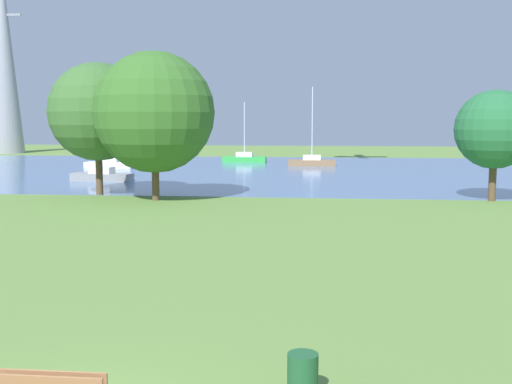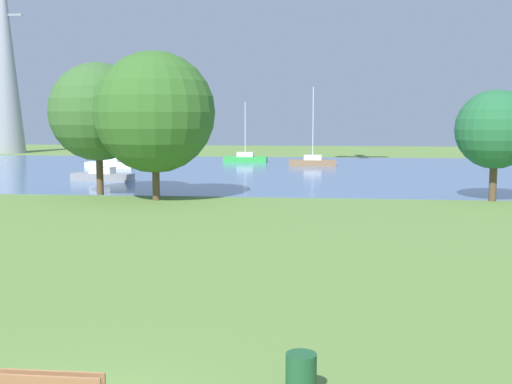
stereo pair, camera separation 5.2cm
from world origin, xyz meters
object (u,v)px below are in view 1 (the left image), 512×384
at_px(sailboat_gray, 102,175).
at_px(tree_west_near, 154,112).
at_px(tree_mid_shore, 98,112).
at_px(tree_west_far, 495,130).
at_px(sailboat_brown, 312,161).
at_px(litter_bin, 303,375).
at_px(sailboat_white, 110,164).
at_px(electricity_pylon, 4,54).
at_px(sailboat_green, 244,158).

height_order(sailboat_gray, tree_west_near, tree_west_near).
distance_m(tree_mid_shore, tree_west_near, 4.83).
distance_m(tree_west_near, tree_west_far, 20.22).
bearing_deg(tree_mid_shore, tree_west_far, -1.17).
relative_size(sailboat_brown, tree_mid_shore, 0.95).
xyz_separation_m(litter_bin, sailboat_white, (-20.39, 49.46, 0.05)).
distance_m(tree_mid_shore, tree_west_far, 24.44).
distance_m(sailboat_brown, tree_mid_shore, 29.53).
relative_size(sailboat_white, tree_west_far, 0.92).
bearing_deg(sailboat_brown, tree_west_near, -107.65).
bearing_deg(sailboat_gray, tree_west_near, -56.39).
bearing_deg(tree_mid_shore, tree_west_near, -27.32).
bearing_deg(tree_west_near, sailboat_white, 114.89).
bearing_deg(tree_west_near, sailboat_brown, 72.35).
bearing_deg(sailboat_gray, electricity_pylon, 125.74).
bearing_deg(sailboat_white, sailboat_gray, -73.89).
relative_size(sailboat_gray, tree_west_near, 0.66).
height_order(sailboat_green, electricity_pylon, electricity_pylon).
distance_m(sailboat_brown, sailboat_green, 8.78).
bearing_deg(litter_bin, electricity_pylon, 120.35).
bearing_deg(electricity_pylon, sailboat_white, -46.79).
bearing_deg(sailboat_white, sailboat_brown, 14.33).
distance_m(sailboat_white, sailboat_gray, 12.85).
bearing_deg(sailboat_white, sailboat_green, 38.12).
bearing_deg(sailboat_white, electricity_pylon, 133.21).
relative_size(sailboat_white, tree_mid_shore, 0.72).
xyz_separation_m(tree_west_near, electricity_pylon, (-33.47, 47.33, 8.35)).
relative_size(sailboat_white, tree_west_near, 0.69).
height_order(litter_bin, sailboat_green, sailboat_green).
height_order(tree_west_near, electricity_pylon, electricity_pylon).
height_order(sailboat_white, sailboat_green, sailboat_green).
relative_size(litter_bin, sailboat_white, 0.13).
xyz_separation_m(tree_west_far, electricity_pylon, (-53.59, 45.61, 9.36)).
distance_m(sailboat_white, sailboat_brown, 20.32).
distance_m(sailboat_gray, tree_west_far, 29.01).
bearing_deg(litter_bin, tree_west_near, 110.14).
height_order(litter_bin, tree_mid_shore, tree_mid_shore).
bearing_deg(sailboat_gray, litter_bin, -65.62).
xyz_separation_m(tree_mid_shore, tree_west_near, (4.29, -2.21, -0.04)).
bearing_deg(sailboat_green, electricity_pylon, 157.22).
relative_size(sailboat_brown, tree_west_far, 1.21).
bearing_deg(tree_west_far, sailboat_brown, 112.88).
xyz_separation_m(litter_bin, sailboat_brown, (-0.69, 54.49, 0.08)).
xyz_separation_m(litter_bin, tree_west_near, (-9.65, 26.33, 4.88)).
xyz_separation_m(sailboat_gray, tree_west_far, (27.29, -9.07, 3.81)).
distance_m(litter_bin, sailboat_white, 53.50).
distance_m(sailboat_white, tree_mid_shore, 22.42).
bearing_deg(electricity_pylon, tree_mid_shore, -57.10).
height_order(sailboat_green, tree_mid_shore, tree_mid_shore).
height_order(tree_mid_shore, tree_west_near, tree_west_near).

